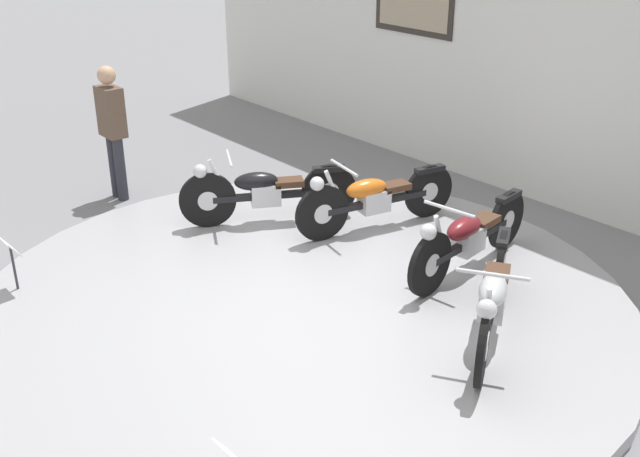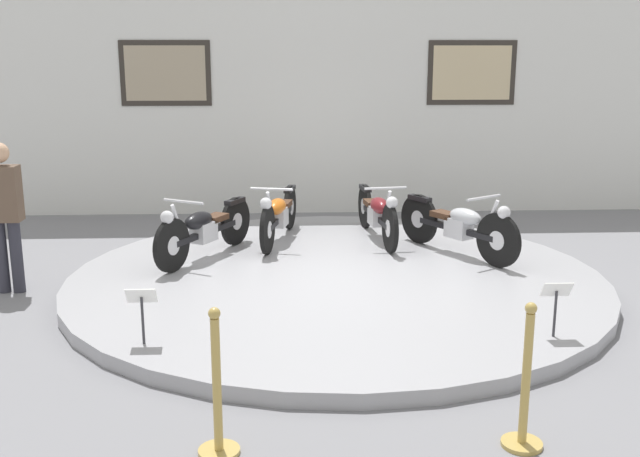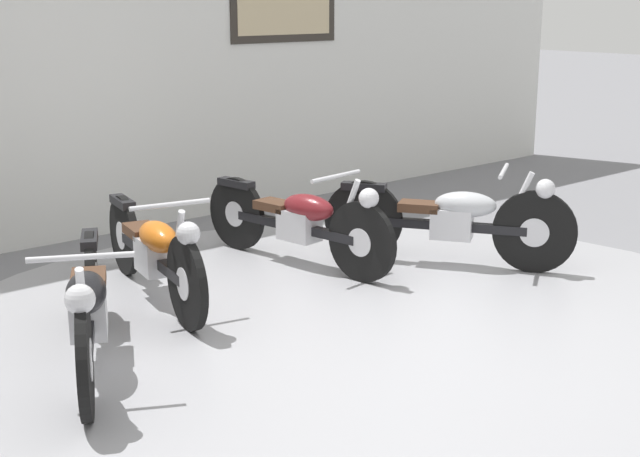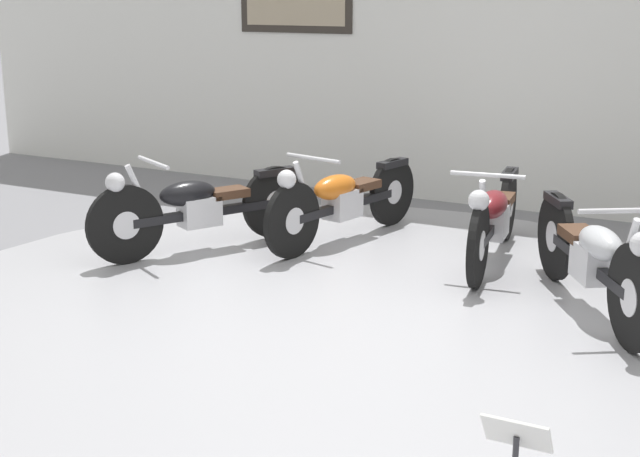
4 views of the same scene
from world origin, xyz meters
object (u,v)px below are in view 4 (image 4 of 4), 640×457
(motorcycle_black, at_px, (199,206))
(motorcycle_silver, at_px, (593,256))
(info_placard_front_centre, at_px, (516,450))
(motorcycle_maroon, at_px, (494,216))
(motorcycle_orange, at_px, (342,198))

(motorcycle_black, distance_m, motorcycle_silver, 3.11)
(motorcycle_silver, bearing_deg, motorcycle_black, -179.95)
(motorcycle_black, distance_m, info_placard_front_centre, 4.29)
(motorcycle_silver, relative_size, info_placard_front_centre, 3.34)
(motorcycle_maroon, distance_m, motorcycle_silver, 1.20)
(motorcycle_orange, xyz_separation_m, info_placard_front_centre, (2.45, -3.48, -0.01))
(motorcycle_black, bearing_deg, info_placard_front_centre, -38.74)
(motorcycle_black, relative_size, motorcycle_maroon, 0.90)
(motorcycle_orange, xyz_separation_m, motorcycle_maroon, (1.30, -0.00, 0.00))
(motorcycle_orange, distance_m, motorcycle_maroon, 1.30)
(motorcycle_maroon, bearing_deg, motorcycle_black, -160.25)
(motorcycle_black, xyz_separation_m, motorcycle_maroon, (2.20, 0.79, -0.00))
(motorcycle_silver, bearing_deg, motorcycle_orange, 160.35)
(motorcycle_black, bearing_deg, motorcycle_silver, 0.05)
(motorcycle_black, xyz_separation_m, info_placard_front_centre, (3.35, -2.69, -0.01))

